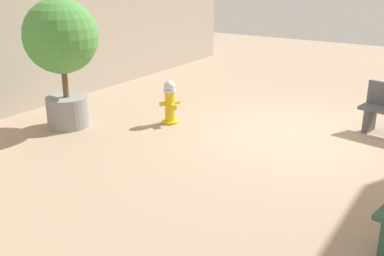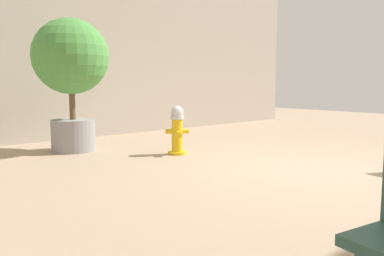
% 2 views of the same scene
% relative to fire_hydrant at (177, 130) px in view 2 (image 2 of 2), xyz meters
% --- Properties ---
extents(ground_plane, '(23.40, 23.40, 0.00)m').
position_rel_fire_hydrant_xyz_m(ground_plane, '(-2.42, -0.70, -0.44)').
color(ground_plane, tan).
extents(fire_hydrant, '(0.39, 0.40, 0.87)m').
position_rel_fire_hydrant_xyz_m(fire_hydrant, '(0.00, 0.00, 0.00)').
color(fire_hydrant, gold).
rests_on(fire_hydrant, ground_plane).
extents(planter_tree, '(1.40, 1.40, 2.47)m').
position_rel_fire_hydrant_xyz_m(planter_tree, '(1.57, 1.25, 1.15)').
color(planter_tree, gray).
rests_on(planter_tree, ground_plane).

